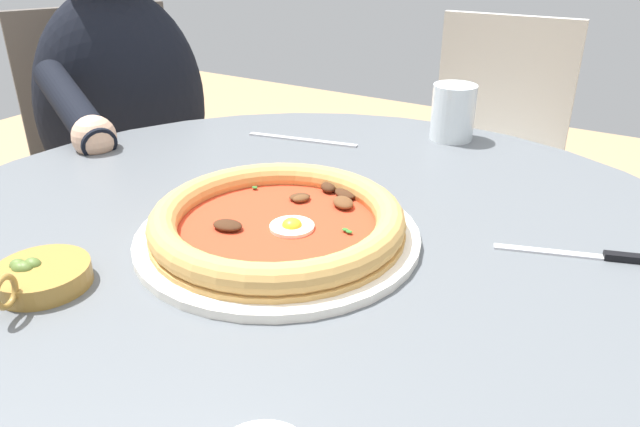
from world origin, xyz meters
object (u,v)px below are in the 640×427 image
at_px(cafe_chair_diner, 118,161).
at_px(diner_person, 136,194).
at_px(water_glass, 453,116).
at_px(fork_utensil, 302,140).
at_px(dining_table, 301,329).
at_px(cafe_chair_spare_far, 489,149).
at_px(pizza_on_plate, 278,224).
at_px(olive_pan, 40,276).
at_px(steak_knife, 624,258).

bearing_deg(cafe_chair_diner, diner_person, -28.63).
xyz_separation_m(water_glass, diner_person, (-0.68, -0.09, -0.27)).
xyz_separation_m(water_glass, fork_utensil, (-0.21, -0.14, -0.04)).
distance_m(water_glass, cafe_chair_diner, 0.84).
distance_m(dining_table, cafe_chair_spare_far, 1.01).
bearing_deg(pizza_on_plate, olive_pan, -126.10).
distance_m(fork_utensil, cafe_chair_diner, 0.64).
bearing_deg(diner_person, water_glass, 7.53).
bearing_deg(cafe_chair_spare_far, water_glass, -82.00).
distance_m(pizza_on_plate, fork_utensil, 0.34).
relative_size(steak_knife, fork_utensil, 1.08).
relative_size(water_glass, cafe_chair_diner, 0.10).
bearing_deg(steak_knife, diner_person, 168.56).
distance_m(diner_person, cafe_chair_spare_far, 0.89).
bearing_deg(cafe_chair_spare_far, cafe_chair_diner, -141.21).
relative_size(steak_knife, olive_pan, 1.76).
xyz_separation_m(dining_table, steak_knife, (0.32, 0.15, 0.12)).
relative_size(water_glass, olive_pan, 0.79).
bearing_deg(diner_person, dining_table, -27.82).
height_order(dining_table, diner_person, diner_person).
relative_size(diner_person, cafe_chair_diner, 1.28).
bearing_deg(olive_pan, pizza_on_plate, 53.90).
distance_m(steak_knife, cafe_chair_spare_far, 0.96).
height_order(water_glass, cafe_chair_spare_far, cafe_chair_spare_far).
bearing_deg(fork_utensil, olive_pan, -88.59).
height_order(cafe_chair_diner, cafe_chair_spare_far, cafe_chair_diner).
bearing_deg(steak_knife, pizza_on_plate, -156.47).
distance_m(dining_table, cafe_chair_diner, 0.90).
height_order(steak_knife, cafe_chair_spare_far, cafe_chair_spare_far).
height_order(water_glass, olive_pan, water_glass).
bearing_deg(cafe_chair_spare_far, diner_person, -132.71).
distance_m(pizza_on_plate, olive_pan, 0.25).
relative_size(steak_knife, cafe_chair_diner, 0.23).
relative_size(olive_pan, cafe_chair_spare_far, 0.14).
height_order(pizza_on_plate, cafe_chair_diner, cafe_chair_diner).
relative_size(pizza_on_plate, diner_person, 0.29).
bearing_deg(diner_person, pizza_on_plate, -28.79).
bearing_deg(steak_knife, fork_utensil, 163.25).
distance_m(pizza_on_plate, water_glass, 0.44).
distance_m(pizza_on_plate, cafe_chair_diner, 0.90).
bearing_deg(cafe_chair_diner, olive_pan, -45.39).
height_order(diner_person, cafe_chair_diner, diner_person).
relative_size(fork_utensil, cafe_chair_spare_far, 0.23).
relative_size(pizza_on_plate, cafe_chair_spare_far, 0.39).
height_order(dining_table, olive_pan, olive_pan).
xyz_separation_m(diner_person, cafe_chair_spare_far, (0.61, 0.66, 0.02)).
height_order(dining_table, cafe_chair_spare_far, cafe_chair_spare_far).
relative_size(diner_person, cafe_chair_spare_far, 1.34).
height_order(dining_table, fork_utensil, fork_utensil).
height_order(pizza_on_plate, cafe_chair_spare_far, cafe_chair_spare_far).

